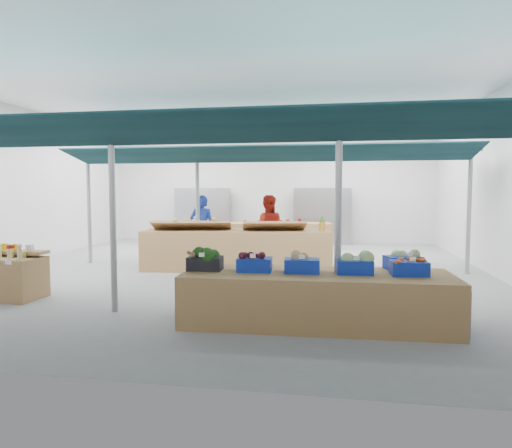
# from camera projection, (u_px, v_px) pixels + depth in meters

# --- Properties ---
(floor) EXTENTS (13.00, 13.00, 0.00)m
(floor) POSITION_uv_depth(u_px,v_px,m) (232.00, 270.00, 11.05)
(floor) COLOR slate
(floor) RESTS_ON ground
(hall) EXTENTS (13.00, 13.00, 13.00)m
(hall) POSITION_uv_depth(u_px,v_px,m) (243.00, 164.00, 12.27)
(hall) COLOR silver
(hall) RESTS_ON ground
(pole_grid) EXTENTS (10.00, 4.60, 3.00)m
(pole_grid) POSITION_uv_depth(u_px,v_px,m) (248.00, 197.00, 9.07)
(pole_grid) COLOR gray
(pole_grid) RESTS_ON floor
(awnings) EXTENTS (9.50, 7.08, 0.30)m
(awnings) POSITION_uv_depth(u_px,v_px,m) (248.00, 147.00, 9.00)
(awnings) COLOR black
(awnings) RESTS_ON pole_grid
(back_shelving_left) EXTENTS (2.00, 0.50, 2.00)m
(back_shelving_left) POSITION_uv_depth(u_px,v_px,m) (203.00, 215.00, 17.30)
(back_shelving_left) COLOR #B23F33
(back_shelving_left) RESTS_ON floor
(back_shelving_right) EXTENTS (2.00, 0.50, 2.00)m
(back_shelving_right) POSITION_uv_depth(u_px,v_px,m) (322.00, 216.00, 16.53)
(back_shelving_right) COLOR #B23F33
(back_shelving_right) RESTS_ON floor
(veg_counter) EXTENTS (3.87, 1.39, 0.75)m
(veg_counter) POSITION_uv_depth(u_px,v_px,m) (317.00, 298.00, 6.59)
(veg_counter) COLOR olive
(veg_counter) RESTS_ON floor
(fruit_counter) EXTENTS (4.62, 1.53, 0.97)m
(fruit_counter) POSITION_uv_depth(u_px,v_px,m) (237.00, 250.00, 11.10)
(fruit_counter) COLOR olive
(fruit_counter) RESTS_ON floor
(far_counter) EXTENTS (4.89, 1.67, 0.86)m
(far_counter) POSITION_uv_depth(u_px,v_px,m) (258.00, 236.00, 15.13)
(far_counter) COLOR olive
(far_counter) RESTS_ON floor
(crate_stack) EXTENTS (0.55, 0.40, 0.64)m
(crate_stack) POSITION_uv_depth(u_px,v_px,m) (445.00, 312.00, 6.06)
(crate_stack) COLOR #0D2795
(crate_stack) RESTS_ON floor
(vendor_left) EXTENTS (0.70, 0.50, 1.81)m
(vendor_left) POSITION_uv_depth(u_px,v_px,m) (202.00, 228.00, 12.35)
(vendor_left) COLOR navy
(vendor_left) RESTS_ON floor
(vendor_right) EXTENTS (0.95, 0.77, 1.81)m
(vendor_right) POSITION_uv_depth(u_px,v_px,m) (268.00, 229.00, 12.05)
(vendor_right) COLOR maroon
(vendor_right) RESTS_ON floor
(crate_broccoli) EXTENTS (0.52, 0.42, 0.35)m
(crate_broccoli) POSITION_uv_depth(u_px,v_px,m) (205.00, 259.00, 6.79)
(crate_broccoli) COLOR black
(crate_broccoli) RESTS_ON veg_counter
(crate_beets) EXTENTS (0.52, 0.42, 0.29)m
(crate_beets) POSITION_uv_depth(u_px,v_px,m) (255.00, 262.00, 6.68)
(crate_beets) COLOR #0D2795
(crate_beets) RESTS_ON veg_counter
(crate_celeriac) EXTENTS (0.52, 0.42, 0.31)m
(crate_celeriac) POSITION_uv_depth(u_px,v_px,m) (302.00, 263.00, 6.58)
(crate_celeriac) COLOR #0D2795
(crate_celeriac) RESTS_ON veg_counter
(crate_cabbage) EXTENTS (0.52, 0.42, 0.35)m
(crate_cabbage) POSITION_uv_depth(u_px,v_px,m) (355.00, 263.00, 6.48)
(crate_cabbage) COLOR #0D2795
(crate_cabbage) RESTS_ON veg_counter
(crate_carrots) EXTENTS (0.52, 0.42, 0.29)m
(crate_carrots) POSITION_uv_depth(u_px,v_px,m) (409.00, 267.00, 6.38)
(crate_carrots) COLOR #0D2795
(crate_carrots) RESTS_ON veg_counter
(sparrow) EXTENTS (0.12, 0.09, 0.11)m
(sparrow) POSITION_uv_depth(u_px,v_px,m) (192.00, 255.00, 6.68)
(sparrow) COLOR brown
(sparrow) RESTS_ON crate_broccoli
(pole_ribbon) EXTENTS (0.12, 0.12, 0.28)m
(pole_ribbon) POSITION_uv_depth(u_px,v_px,m) (10.00, 248.00, 6.73)
(pole_ribbon) COLOR #B0170B
(pole_ribbon) RESTS_ON pole_grid
(apple_heap_yellow) EXTENTS (2.00, 1.07, 0.27)m
(apple_heap_yellow) POSITION_uv_depth(u_px,v_px,m) (192.00, 223.00, 11.02)
(apple_heap_yellow) COLOR #997247
(apple_heap_yellow) RESTS_ON fruit_counter
(apple_heap_red) EXTENTS (1.61, 0.99, 0.27)m
(apple_heap_red) POSITION_uv_depth(u_px,v_px,m) (274.00, 224.00, 10.88)
(apple_heap_red) COLOR #997247
(apple_heap_red) RESTS_ON fruit_counter
(pineapple) EXTENTS (0.14, 0.14, 0.39)m
(pineapple) POSITION_uv_depth(u_px,v_px,m) (322.00, 223.00, 10.80)
(pineapple) COLOR #8C6019
(pineapple) RESTS_ON fruit_counter
(crate_extra) EXTENTS (0.59, 0.49, 0.32)m
(crate_extra) POSITION_uv_depth(u_px,v_px,m) (403.00, 260.00, 6.85)
(crate_extra) COLOR #0D2795
(crate_extra) RESTS_ON veg_counter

